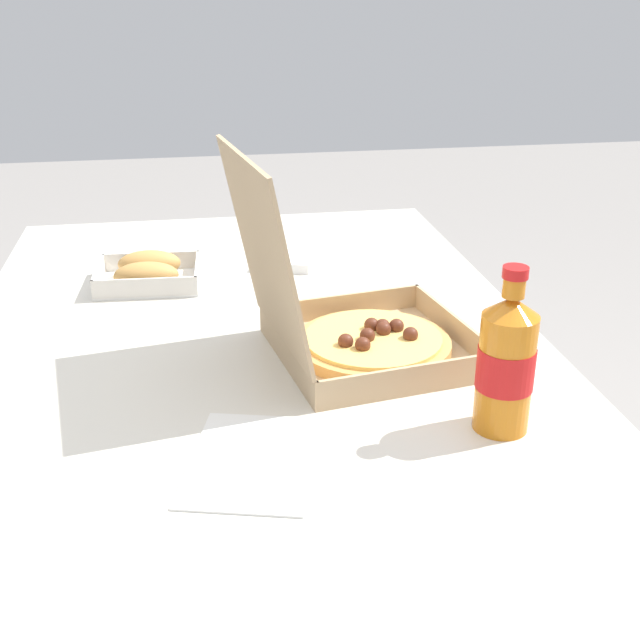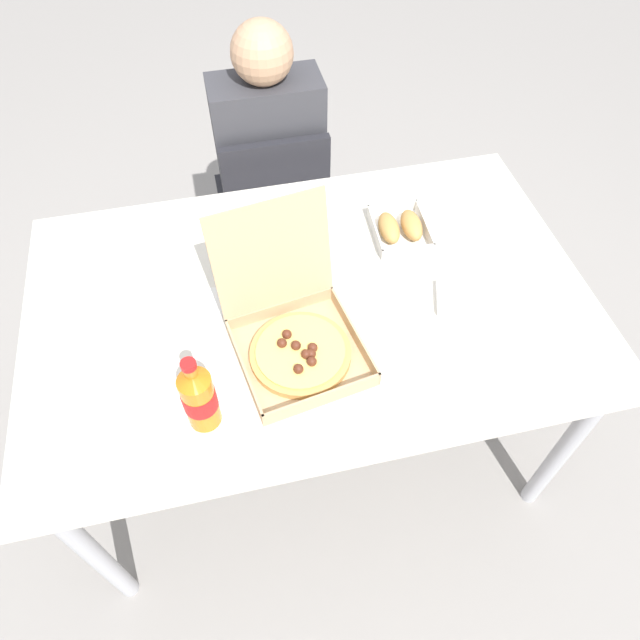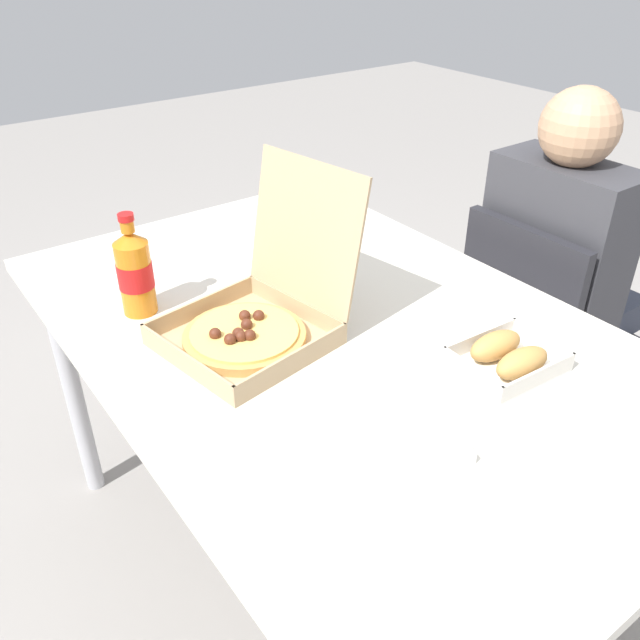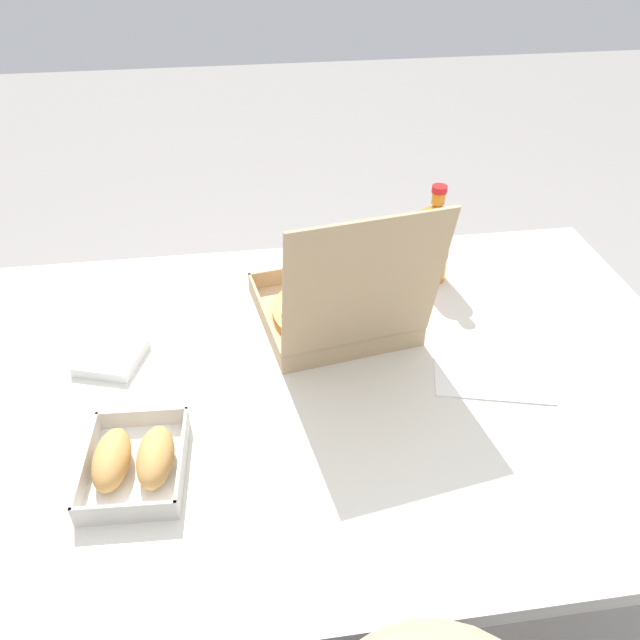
{
  "view_description": "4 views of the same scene",
  "coord_description": "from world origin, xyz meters",
  "px_view_note": "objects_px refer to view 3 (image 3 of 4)",
  "views": [
    {
      "loc": [
        -1.15,
        0.09,
        1.31
      ],
      "look_at": [
        -0.04,
        -0.1,
        0.81
      ],
      "focal_mm": 44.56,
      "sensor_mm": 36.0,
      "label": 1
    },
    {
      "loc": [
        -0.19,
        -0.95,
        1.9
      ],
      "look_at": [
        0.0,
        -0.11,
        0.79
      ],
      "focal_mm": 32.06,
      "sensor_mm": 36.0,
      "label": 2
    },
    {
      "loc": [
        0.9,
        -0.7,
        1.49
      ],
      "look_at": [
        0.0,
        -0.04,
        0.79
      ],
      "focal_mm": 36.93,
      "sensor_mm": 36.0,
      "label": 3
    },
    {
      "loc": [
        0.11,
        0.83,
        1.53
      ],
      "look_at": [
        -0.03,
        -0.11,
        0.8
      ],
      "focal_mm": 34.72,
      "sensor_mm": 36.0,
      "label": 4
    }
  ],
  "objects_px": {
    "pizza_box_open": "(256,317)",
    "paper_menu": "(264,265)",
    "chair": "(536,333)",
    "diner_person": "(563,262)",
    "bread_side_box": "(508,356)",
    "cola_bottle": "(135,272)",
    "napkin_pile": "(428,444)"
  },
  "relations": [
    {
      "from": "pizza_box_open",
      "to": "paper_menu",
      "type": "relative_size",
      "value": 1.85
    },
    {
      "from": "chair",
      "to": "diner_person",
      "type": "height_order",
      "value": "diner_person"
    },
    {
      "from": "pizza_box_open",
      "to": "paper_menu",
      "type": "height_order",
      "value": "pizza_box_open"
    },
    {
      "from": "bread_side_box",
      "to": "diner_person",
      "type": "bearing_deg",
      "value": 116.12
    },
    {
      "from": "diner_person",
      "to": "cola_bottle",
      "type": "xyz_separation_m",
      "value": [
        -0.31,
        -1.06,
        0.17
      ]
    },
    {
      "from": "cola_bottle",
      "to": "napkin_pile",
      "type": "relative_size",
      "value": 2.04
    },
    {
      "from": "chair",
      "to": "paper_menu",
      "type": "xyz_separation_m",
      "value": [
        -0.34,
        -0.67,
        0.28
      ]
    },
    {
      "from": "pizza_box_open",
      "to": "paper_menu",
      "type": "distance_m",
      "value": 0.32
    },
    {
      "from": "chair",
      "to": "cola_bottle",
      "type": "distance_m",
      "value": 1.11
    },
    {
      "from": "bread_side_box",
      "to": "napkin_pile",
      "type": "height_order",
      "value": "bread_side_box"
    },
    {
      "from": "chair",
      "to": "bread_side_box",
      "type": "distance_m",
      "value": 0.68
    },
    {
      "from": "pizza_box_open",
      "to": "cola_bottle",
      "type": "height_order",
      "value": "pizza_box_open"
    },
    {
      "from": "bread_side_box",
      "to": "chair",
      "type": "bearing_deg",
      "value": 118.52
    },
    {
      "from": "pizza_box_open",
      "to": "cola_bottle",
      "type": "relative_size",
      "value": 1.73
    },
    {
      "from": "diner_person",
      "to": "cola_bottle",
      "type": "bearing_deg",
      "value": -106.47
    },
    {
      "from": "bread_side_box",
      "to": "paper_menu",
      "type": "height_order",
      "value": "bread_side_box"
    },
    {
      "from": "chair",
      "to": "napkin_pile",
      "type": "distance_m",
      "value": 0.93
    },
    {
      "from": "diner_person",
      "to": "napkin_pile",
      "type": "xyz_separation_m",
      "value": [
        0.36,
        -0.86,
        0.08
      ]
    },
    {
      "from": "diner_person",
      "to": "pizza_box_open",
      "type": "relative_size",
      "value": 2.97
    },
    {
      "from": "diner_person",
      "to": "chair",
      "type": "bearing_deg",
      "value": -89.77
    },
    {
      "from": "diner_person",
      "to": "pizza_box_open",
      "type": "height_order",
      "value": "diner_person"
    },
    {
      "from": "diner_person",
      "to": "bread_side_box",
      "type": "xyz_separation_m",
      "value": [
        0.29,
        -0.59,
        0.1
      ]
    },
    {
      "from": "pizza_box_open",
      "to": "cola_bottle",
      "type": "distance_m",
      "value": 0.28
    },
    {
      "from": "napkin_pile",
      "to": "pizza_box_open",
      "type": "bearing_deg",
      "value": -173.38
    },
    {
      "from": "bread_side_box",
      "to": "cola_bottle",
      "type": "distance_m",
      "value": 0.77
    },
    {
      "from": "paper_menu",
      "to": "pizza_box_open",
      "type": "bearing_deg",
      "value": -20.18
    },
    {
      "from": "chair",
      "to": "cola_bottle",
      "type": "height_order",
      "value": "cola_bottle"
    },
    {
      "from": "cola_bottle",
      "to": "napkin_pile",
      "type": "bearing_deg",
      "value": 16.28
    },
    {
      "from": "diner_person",
      "to": "cola_bottle",
      "type": "distance_m",
      "value": 1.12
    },
    {
      "from": "napkin_pile",
      "to": "paper_menu",
      "type": "bearing_deg",
      "value": 169.37
    },
    {
      "from": "cola_bottle",
      "to": "paper_menu",
      "type": "bearing_deg",
      "value": 94.63
    },
    {
      "from": "cola_bottle",
      "to": "napkin_pile",
      "type": "distance_m",
      "value": 0.71
    }
  ]
}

